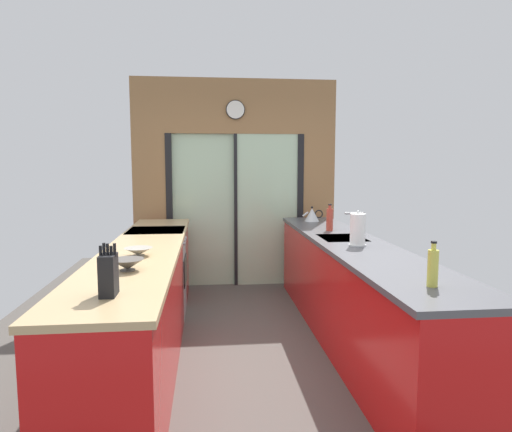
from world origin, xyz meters
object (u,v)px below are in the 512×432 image
(oven_range, at_px, (157,273))
(kettle, at_px, (312,215))
(knife_block, at_px, (108,274))
(soap_bottle_far, at_px, (330,219))
(mixing_bowl_far, at_px, (138,252))
(paper_towel_roll, at_px, (358,230))
(soap_bottle_near, at_px, (433,267))
(mixing_bowl_near, at_px, (128,264))

(oven_range, bearing_deg, kettle, 17.09)
(knife_block, bearing_deg, kettle, 59.08)
(soap_bottle_far, bearing_deg, mixing_bowl_far, -147.59)
(soap_bottle_far, xyz_separation_m, paper_towel_roll, (-0.00, -0.89, 0.01))
(mixing_bowl_far, bearing_deg, knife_block, -90.00)
(mixing_bowl_far, height_order, kettle, kettle)
(paper_towel_roll, bearing_deg, soap_bottle_near, -90.00)
(mixing_bowl_far, height_order, soap_bottle_far, soap_bottle_far)
(knife_block, bearing_deg, oven_range, 90.44)
(oven_range, bearing_deg, soap_bottle_far, -7.94)
(oven_range, relative_size, mixing_bowl_far, 4.33)
(mixing_bowl_far, bearing_deg, oven_range, 90.76)
(knife_block, bearing_deg, mixing_bowl_far, 90.00)
(knife_block, relative_size, paper_towel_roll, 0.93)
(kettle, relative_size, soap_bottle_near, 0.99)
(soap_bottle_near, bearing_deg, kettle, 89.97)
(paper_towel_roll, bearing_deg, soap_bottle_far, 90.00)
(soap_bottle_near, distance_m, paper_towel_roll, 1.30)
(knife_block, height_order, kettle, knife_block)
(oven_range, xyz_separation_m, knife_block, (0.02, -2.42, 0.58))
(soap_bottle_near, bearing_deg, mixing_bowl_near, 162.09)
(knife_block, distance_m, kettle, 3.47)
(soap_bottle_far, bearing_deg, mixing_bowl_near, -137.94)
(mixing_bowl_near, height_order, kettle, kettle)
(mixing_bowl_near, xyz_separation_m, mixing_bowl_far, (0.00, 0.48, -0.01))
(oven_range, distance_m, mixing_bowl_far, 1.47)
(kettle, bearing_deg, knife_block, -120.92)
(oven_range, relative_size, kettle, 3.58)
(mixing_bowl_near, bearing_deg, paper_towel_roll, 22.01)
(knife_block, height_order, paper_towel_roll, paper_towel_roll)
(oven_range, height_order, knife_block, knife_block)
(soap_bottle_near, xyz_separation_m, soap_bottle_far, (0.00, 2.18, 0.01))
(kettle, distance_m, soap_bottle_far, 0.81)
(mixing_bowl_far, distance_m, knife_block, 1.04)
(kettle, xyz_separation_m, soap_bottle_near, (-0.00, -2.99, 0.03))
(mixing_bowl_near, relative_size, knife_block, 0.77)
(kettle, bearing_deg, paper_towel_roll, -90.06)
(mixing_bowl_far, relative_size, soap_bottle_near, 0.82)
(oven_range, height_order, kettle, kettle)
(mixing_bowl_far, xyz_separation_m, soap_bottle_near, (1.78, -1.05, 0.08))
(knife_block, height_order, soap_bottle_near, knife_block)
(paper_towel_roll, bearing_deg, oven_range, 147.70)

